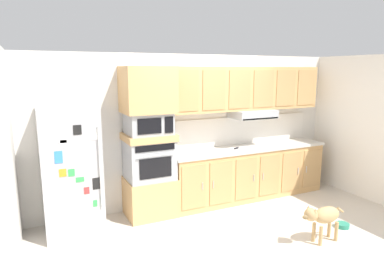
{
  "coord_description": "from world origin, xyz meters",
  "views": [
    {
      "loc": [
        -2.52,
        -4.13,
        2.24
      ],
      "look_at": [
        -0.43,
        0.26,
        1.29
      ],
      "focal_mm": 32.18,
      "sensor_mm": 36.0,
      "label": 1
    }
  ],
  "objects_px": {
    "refrigerator": "(71,171)",
    "built_in_oven": "(149,159)",
    "dog": "(323,216)",
    "screwdriver": "(237,148)",
    "microwave": "(148,123)",
    "dog_food_bowl": "(342,225)"
  },
  "relations": [
    {
      "from": "refrigerator",
      "to": "built_in_oven",
      "type": "bearing_deg",
      "value": 3.37
    },
    {
      "from": "refrigerator",
      "to": "dog",
      "type": "bearing_deg",
      "value": -30.99
    },
    {
      "from": "built_in_oven",
      "to": "screwdriver",
      "type": "distance_m",
      "value": 1.55
    },
    {
      "from": "microwave",
      "to": "dog_food_bowl",
      "type": "bearing_deg",
      "value": -34.4
    },
    {
      "from": "microwave",
      "to": "screwdriver",
      "type": "xyz_separation_m",
      "value": [
        1.55,
        -0.05,
        -0.53
      ]
    },
    {
      "from": "microwave",
      "to": "dog",
      "type": "relative_size",
      "value": 0.88
    },
    {
      "from": "microwave",
      "to": "dog",
      "type": "height_order",
      "value": "microwave"
    },
    {
      "from": "refrigerator",
      "to": "screwdriver",
      "type": "bearing_deg",
      "value": 0.4
    },
    {
      "from": "refrigerator",
      "to": "screwdriver",
      "type": "xyz_separation_m",
      "value": [
        2.7,
        0.02,
        0.05
      ]
    },
    {
      "from": "microwave",
      "to": "built_in_oven",
      "type": "bearing_deg",
      "value": 179.23
    },
    {
      "from": "microwave",
      "to": "dog_food_bowl",
      "type": "height_order",
      "value": "microwave"
    },
    {
      "from": "built_in_oven",
      "to": "dog_food_bowl",
      "type": "bearing_deg",
      "value": -34.4
    },
    {
      "from": "built_in_oven",
      "to": "microwave",
      "type": "bearing_deg",
      "value": -0.77
    },
    {
      "from": "built_in_oven",
      "to": "microwave",
      "type": "relative_size",
      "value": 1.09
    },
    {
      "from": "dog",
      "to": "dog_food_bowl",
      "type": "bearing_deg",
      "value": -163.37
    },
    {
      "from": "dog",
      "to": "dog_food_bowl",
      "type": "xyz_separation_m",
      "value": [
        0.61,
        0.19,
        -0.33
      ]
    },
    {
      "from": "dog_food_bowl",
      "to": "dog",
      "type": "bearing_deg",
      "value": -162.32
    },
    {
      "from": "refrigerator",
      "to": "built_in_oven",
      "type": "height_order",
      "value": "refrigerator"
    },
    {
      "from": "refrigerator",
      "to": "dog_food_bowl",
      "type": "distance_m",
      "value": 3.94
    },
    {
      "from": "microwave",
      "to": "dog",
      "type": "bearing_deg",
      "value": -45.9
    },
    {
      "from": "refrigerator",
      "to": "dog",
      "type": "height_order",
      "value": "refrigerator"
    },
    {
      "from": "refrigerator",
      "to": "dog",
      "type": "distance_m",
      "value": 3.44
    }
  ]
}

